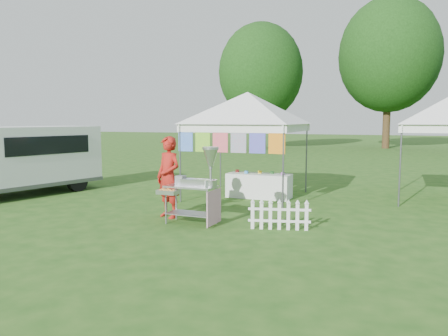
% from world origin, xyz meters
% --- Properties ---
extents(ground, '(120.00, 120.00, 0.00)m').
position_xyz_m(ground, '(0.00, 0.00, 0.00)').
color(ground, '#224F16').
rests_on(ground, ground).
extents(canopy_main, '(4.24, 4.24, 3.45)m').
position_xyz_m(canopy_main, '(0.00, 3.49, 2.99)').
color(canopy_main, '#59595E').
rests_on(canopy_main, ground).
extents(tree_left, '(6.40, 6.40, 9.53)m').
position_xyz_m(tree_left, '(-6.00, 24.00, 5.83)').
color(tree_left, '#332312').
rests_on(tree_left, ground).
extents(tree_mid, '(7.60, 7.60, 11.52)m').
position_xyz_m(tree_mid, '(3.00, 28.00, 7.14)').
color(tree_mid, '#332312').
rests_on(tree_mid, ground).
extents(donut_cart, '(1.21, 0.79, 1.66)m').
position_xyz_m(donut_cart, '(0.14, -0.10, 0.98)').
color(donut_cart, gray).
rests_on(donut_cart, ground).
extents(vendor, '(0.79, 0.65, 1.85)m').
position_xyz_m(vendor, '(-0.78, 0.29, 0.92)').
color(vendor, '#A61C14').
rests_on(vendor, ground).
extents(cargo_van, '(3.06, 5.17, 2.01)m').
position_xyz_m(cargo_van, '(-6.37, 1.26, 1.08)').
color(cargo_van, white).
rests_on(cargo_van, ground).
extents(picket_fence, '(1.22, 0.35, 0.56)m').
position_xyz_m(picket_fence, '(1.85, 0.11, 0.29)').
color(picket_fence, white).
rests_on(picket_fence, ground).
extents(display_table, '(1.80, 0.70, 0.69)m').
position_xyz_m(display_table, '(0.36, 3.49, 0.34)').
color(display_table, white).
rests_on(display_table, ground).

